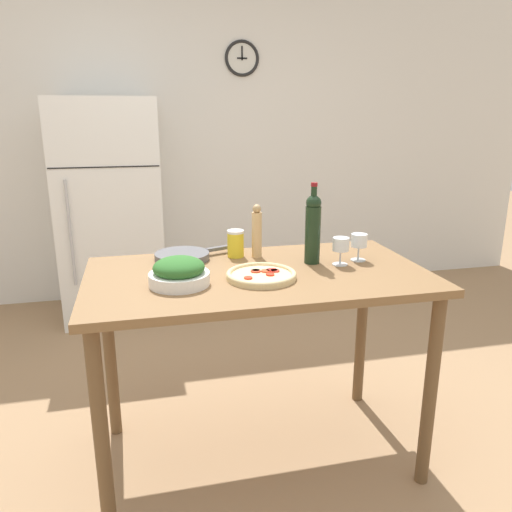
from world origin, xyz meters
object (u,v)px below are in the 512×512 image
(salad_bowl, at_px, (179,273))
(homemade_pizza, at_px, (261,275))
(wine_glass_near, at_px, (341,246))
(wine_bottle, at_px, (313,227))
(wine_glass_far, at_px, (359,242))
(salt_canister, at_px, (236,244))
(pepper_mill, at_px, (257,232))
(cast_iron_skillet, at_px, (183,256))
(refrigerator, at_px, (111,210))

(salad_bowl, xyz_separation_m, homemade_pizza, (0.33, 0.00, -0.04))
(homemade_pizza, bearing_deg, wine_glass_near, 14.97)
(wine_bottle, xyz_separation_m, wine_glass_near, (0.11, -0.06, -0.08))
(wine_bottle, height_order, wine_glass_far, wine_bottle)
(wine_glass_far, xyz_separation_m, salt_canister, (-0.53, 0.19, -0.02))
(salt_canister, bearing_deg, pepper_mill, -16.78)
(wine_bottle, distance_m, wine_glass_far, 0.23)
(salt_canister, bearing_deg, salad_bowl, -130.61)
(wine_bottle, bearing_deg, wine_glass_far, -3.52)
(wine_glass_near, xyz_separation_m, cast_iron_skillet, (-0.67, 0.24, -0.07))
(homemade_pizza, xyz_separation_m, salt_canister, (-0.04, 0.34, 0.05))
(salt_canister, xyz_separation_m, cast_iron_skillet, (-0.25, 0.01, -0.05))
(salad_bowl, bearing_deg, salt_canister, 49.39)
(wine_glass_far, bearing_deg, homemade_pizza, -163.28)
(wine_glass_near, bearing_deg, wine_bottle, 152.47)
(salt_canister, height_order, cast_iron_skillet, salt_canister)
(wine_bottle, xyz_separation_m, salt_canister, (-0.31, 0.18, -0.10))
(wine_glass_near, relative_size, homemade_pizza, 0.43)
(wine_glass_far, relative_size, homemade_pizza, 0.43)
(cast_iron_skillet, bearing_deg, salad_bowl, -97.39)
(refrigerator, bearing_deg, wine_glass_near, -61.46)
(pepper_mill, xyz_separation_m, cast_iron_skillet, (-0.34, 0.04, -0.10))
(pepper_mill, bearing_deg, cast_iron_skillet, 174.09)
(cast_iron_skillet, bearing_deg, pepper_mill, -5.91)
(refrigerator, relative_size, wine_glass_far, 13.44)
(pepper_mill, bearing_deg, salad_bowl, -141.14)
(refrigerator, bearing_deg, wine_bottle, -63.35)
(salad_bowl, bearing_deg, cast_iron_skillet, 82.61)
(refrigerator, relative_size, wine_bottle, 4.62)
(wine_glass_far, xyz_separation_m, pepper_mill, (-0.44, 0.16, 0.03))
(refrigerator, relative_size, homemade_pizza, 5.81)
(refrigerator, distance_m, pepper_mill, 1.92)
(wine_bottle, distance_m, cast_iron_skillet, 0.61)
(wine_glass_far, distance_m, homemade_pizza, 0.52)
(wine_bottle, bearing_deg, homemade_pizza, -149.53)
(pepper_mill, bearing_deg, salt_canister, 163.22)
(salt_canister, bearing_deg, homemade_pizza, -83.12)
(refrigerator, xyz_separation_m, homemade_pizza, (0.68, -2.07, 0.09))
(wine_glass_far, relative_size, pepper_mill, 0.50)
(wine_glass_near, height_order, salad_bowl, wine_glass_near)
(wine_glass_far, distance_m, pepper_mill, 0.47)
(refrigerator, height_order, salt_canister, refrigerator)
(salad_bowl, relative_size, salt_canister, 1.89)
(salad_bowl, bearing_deg, homemade_pizza, 0.47)
(wine_bottle, bearing_deg, cast_iron_skillet, 162.01)
(homemade_pizza, height_order, salt_canister, salt_canister)
(wine_glass_near, height_order, homemade_pizza, wine_glass_near)
(cast_iron_skillet, bearing_deg, salt_canister, -1.57)
(refrigerator, xyz_separation_m, pepper_mill, (0.74, -1.76, 0.20))
(wine_bottle, height_order, salt_canister, wine_bottle)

